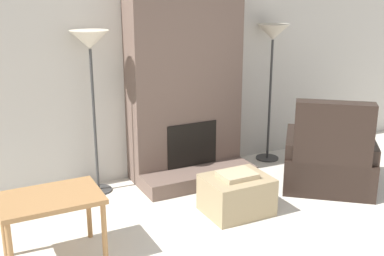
{
  "coord_description": "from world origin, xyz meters",
  "views": [
    {
      "loc": [
        -2.37,
        -1.9,
        2.19
      ],
      "look_at": [
        0.0,
        2.78,
        0.62
      ],
      "focal_mm": 45.0,
      "sensor_mm": 36.0,
      "label": 1
    }
  ],
  "objects_px": {
    "side_table": "(51,204)",
    "floor_lamp_left": "(90,51)",
    "armchair": "(329,162)",
    "ottoman": "(237,194)",
    "floor_lamp_right": "(273,41)"
  },
  "relations": [
    {
      "from": "floor_lamp_left",
      "to": "floor_lamp_right",
      "type": "height_order",
      "value": "floor_lamp_left"
    },
    {
      "from": "ottoman",
      "to": "side_table",
      "type": "bearing_deg",
      "value": -178.08
    },
    {
      "from": "ottoman",
      "to": "floor_lamp_right",
      "type": "relative_size",
      "value": 0.36
    },
    {
      "from": "ottoman",
      "to": "side_table",
      "type": "distance_m",
      "value": 1.82
    },
    {
      "from": "armchair",
      "to": "side_table",
      "type": "bearing_deg",
      "value": 42.01
    },
    {
      "from": "armchair",
      "to": "floor_lamp_right",
      "type": "relative_size",
      "value": 0.77
    },
    {
      "from": "floor_lamp_left",
      "to": "floor_lamp_right",
      "type": "xyz_separation_m",
      "value": [
        2.27,
        0.0,
        -0.02
      ]
    },
    {
      "from": "side_table",
      "to": "floor_lamp_left",
      "type": "bearing_deg",
      "value": 59.13
    },
    {
      "from": "floor_lamp_right",
      "to": "armchair",
      "type": "bearing_deg",
      "value": -86.15
    },
    {
      "from": "side_table",
      "to": "floor_lamp_right",
      "type": "bearing_deg",
      "value": 21.81
    },
    {
      "from": "armchair",
      "to": "floor_lamp_left",
      "type": "xyz_separation_m",
      "value": [
        -2.34,
        1.05,
        1.25
      ]
    },
    {
      "from": "side_table",
      "to": "floor_lamp_left",
      "type": "distance_m",
      "value": 1.74
    },
    {
      "from": "ottoman",
      "to": "floor_lamp_right",
      "type": "distance_m",
      "value": 2.11
    },
    {
      "from": "side_table",
      "to": "floor_lamp_left",
      "type": "relative_size",
      "value": 0.45
    },
    {
      "from": "ottoman",
      "to": "armchair",
      "type": "xyz_separation_m",
      "value": [
        1.26,
        0.08,
        0.1
      ]
    }
  ]
}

